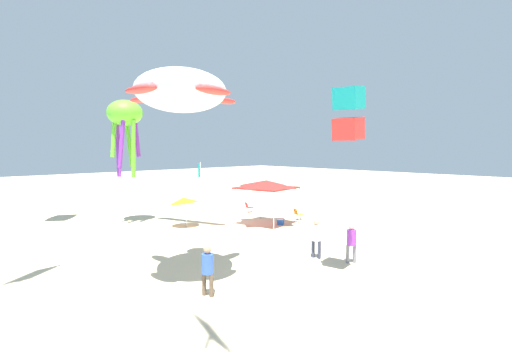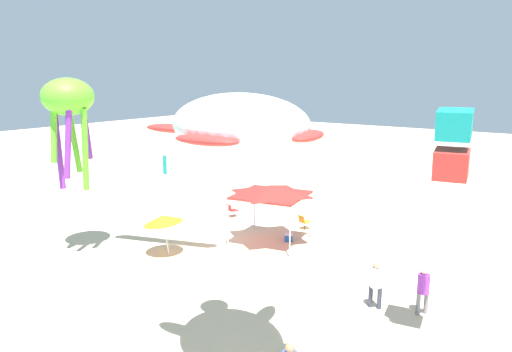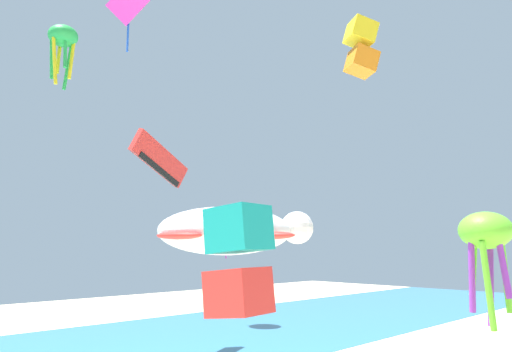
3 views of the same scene
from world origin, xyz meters
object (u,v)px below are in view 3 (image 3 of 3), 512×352
object	(u,v)px
kite_box_teal	(239,260)
kite_delta_pink	(236,237)
kite_box_yellow	(361,47)
kite_octopus_green	(63,39)
kite_diamond_magenta	(129,3)
kite_turtle_white	(228,231)
kite_octopus_lime	(486,237)
kite_parafoil_red	(160,160)

from	to	relation	value
kite_box_teal	kite_delta_pink	world-z (taller)	kite_delta_pink
kite_box_yellow	kite_octopus_green	bearing A→B (deg)	-110.10
kite_diamond_magenta	kite_turtle_white	world-z (taller)	kite_diamond_magenta
kite_octopus_lime	kite_octopus_green	bearing A→B (deg)	40.81
kite_turtle_white	kite_parafoil_red	xyz separation A→B (m)	(7.17, 15.22, 5.26)
kite_delta_pink	kite_octopus_lime	size ratio (longest dim) A/B	0.73
kite_box_yellow	kite_delta_pink	bearing A→B (deg)	-164.56
kite_diamond_magenta	kite_turtle_white	size ratio (longest dim) A/B	0.75
kite_diamond_magenta	kite_octopus_lime	size ratio (longest dim) A/B	0.79
kite_parafoil_red	kite_octopus_green	bearing A→B (deg)	131.83
kite_box_yellow	kite_parafoil_red	bearing A→B (deg)	-120.67
kite_parafoil_red	kite_box_yellow	distance (m)	14.78
kite_parafoil_red	kite_box_yellow	xyz separation A→B (m)	(6.34, -11.81, 6.21)
kite_turtle_white	kite_octopus_lime	xyz separation A→B (m)	(12.26, -3.46, -0.04)
kite_diamond_magenta	kite_octopus_lime	bearing A→B (deg)	27.23
kite_box_teal	kite_delta_pink	distance (m)	32.90
kite_box_teal	kite_parafoil_red	bearing A→B (deg)	51.89
kite_octopus_green	kite_box_yellow	world-z (taller)	kite_octopus_green
kite_diamond_magenta	kite_delta_pink	size ratio (longest dim) A/B	1.08
kite_octopus_green	kite_diamond_magenta	world-z (taller)	kite_octopus_green
kite_diamond_magenta	kite_parafoil_red	world-z (taller)	kite_diamond_magenta
kite_delta_pink	kite_box_yellow	world-z (taller)	kite_box_yellow
kite_delta_pink	kite_parafoil_red	world-z (taller)	kite_parafoil_red
kite_delta_pink	kite_box_yellow	distance (m)	20.08
kite_octopus_green	kite_delta_pink	distance (m)	20.85
kite_delta_pink	kite_octopus_lime	world-z (taller)	kite_octopus_lime
kite_parafoil_red	kite_octopus_lime	world-z (taller)	kite_parafoil_red
kite_octopus_green	kite_octopus_lime	world-z (taller)	kite_octopus_green
kite_octopus_green	kite_delta_pink	size ratio (longest dim) A/B	1.12
kite_parafoil_red	kite_octopus_lime	bearing A→B (deg)	-93.90
kite_diamond_magenta	kite_box_teal	xyz separation A→B (m)	(-4.65, -13.14, -12.05)
kite_turtle_white	kite_delta_pink	world-z (taller)	kite_delta_pink
kite_box_yellow	kite_octopus_lime	bearing A→B (deg)	20.75
kite_octopus_green	kite_diamond_magenta	bearing A→B (deg)	-1.66
kite_turtle_white	kite_parafoil_red	distance (m)	17.62
kite_box_teal	kite_octopus_lime	size ratio (longest dim) A/B	0.40
kite_octopus_green	kite_turtle_white	bearing A→B (deg)	-1.70
kite_diamond_magenta	kite_delta_pink	xyz separation A→B (m)	(17.37, 11.28, -10.85)
kite_delta_pink	kite_box_teal	bearing A→B (deg)	-65.74
kite_octopus_green	kite_box_yellow	xyz separation A→B (m)	(12.04, -14.98, -1.57)
kite_diamond_magenta	kite_box_yellow	size ratio (longest dim) A/B	1.14
kite_delta_pink	kite_parafoil_red	size ratio (longest dim) A/B	0.69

